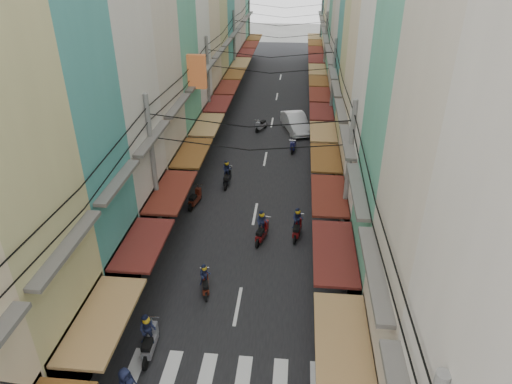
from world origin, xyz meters
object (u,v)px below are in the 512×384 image
Objects in this scene: market_umbrella at (400,319)px; traffic_sign at (378,329)px; white_car at (295,131)px; bicycle at (363,281)px.

traffic_sign is at bearing -142.86° from market_umbrella.
traffic_sign reaches higher than market_umbrella.
white_car is 24.66m from market_umbrella.
market_umbrella is at bearing 37.14° from traffic_sign.
white_car is at bearing 100.20° from market_umbrella.
traffic_sign is at bearing -98.76° from white_car.
market_umbrella is at bearing -176.60° from bicycle.
market_umbrella is (4.36, -24.20, 1.88)m from white_car.
market_umbrella is 0.79× the size of traffic_sign.
traffic_sign reaches higher than bicycle.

